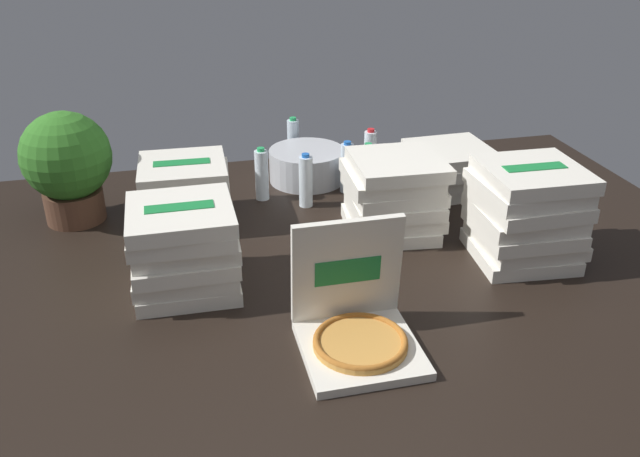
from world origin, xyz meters
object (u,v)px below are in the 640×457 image
pizza_stack_center_near (184,248)px  ice_bucket (307,165)px  pizza_stack_right_near (393,195)px  water_bottle_5 (367,170)px  water_bottle_3 (306,181)px  pizza_stack_left_near (185,192)px  water_bottle_2 (370,154)px  potted_plant (67,163)px  water_bottle_4 (293,142)px  pizza_stack_right_far (450,168)px  open_pizza_box (356,322)px  water_bottle_0 (262,175)px  pizza_stack_right_mid (526,214)px  water_bottle_1 (347,168)px

pizza_stack_center_near → ice_bucket: pizza_stack_center_near is taller
pizza_stack_right_near → pizza_stack_center_near: size_ratio=1.07×
pizza_stack_right_near → water_bottle_5: bearing=88.8°
water_bottle_3 → pizza_stack_left_near: bearing=-176.4°
water_bottle_2 → water_bottle_3: size_ratio=1.00×
ice_bucket → potted_plant: potted_plant is taller
water_bottle_3 → potted_plant: potted_plant is taller
water_bottle_2 → water_bottle_5: same height
pizza_stack_center_near → water_bottle_4: pizza_stack_center_near is taller
pizza_stack_left_near → ice_bucket: pizza_stack_left_near is taller
pizza_stack_left_near → pizza_stack_center_near: bearing=-93.4°
pizza_stack_right_far → open_pizza_box: bearing=-125.8°
pizza_stack_right_near → water_bottle_2: pizza_stack_right_near is taller
open_pizza_box → pizza_stack_right_near: (0.36, 0.70, 0.07)m
open_pizza_box → water_bottle_0: 1.13m
pizza_stack_right_mid → water_bottle_3: 0.94m
water_bottle_0 → water_bottle_1: size_ratio=1.00×
open_pizza_box → water_bottle_4: bearing=85.6°
pizza_stack_right_far → water_bottle_4: 0.80m
pizza_stack_right_near → water_bottle_1: 0.43m
ice_bucket → water_bottle_1: (0.15, -0.17, 0.04)m
water_bottle_0 → water_bottle_1: same height
pizza_stack_right_far → water_bottle_1: 0.47m
pizza_stack_left_near → water_bottle_2: bearing=17.8°
open_pizza_box → pizza_stack_right_far: 1.27m
ice_bucket → pizza_stack_left_near: bearing=-151.8°
pizza_stack_center_near → water_bottle_4: size_ratio=1.54×
pizza_stack_left_near → water_bottle_4: bearing=43.9°
pizza_stack_right_mid → pizza_stack_center_near: (-1.23, 0.08, -0.03)m
open_pizza_box → ice_bucket: size_ratio=1.05×
water_bottle_4 → water_bottle_5: same height
pizza_stack_center_near → pizza_stack_left_near: bearing=86.6°
pizza_stack_right_mid → pizza_stack_right_far: size_ratio=0.99×
water_bottle_0 → water_bottle_3: 0.21m
water_bottle_1 → pizza_stack_right_mid: bearing=-57.8°
pizza_stack_center_near → open_pizza_box: bearing=-43.6°
open_pizza_box → water_bottle_3: size_ratio=1.55×
pizza_stack_center_near → potted_plant: size_ratio=0.80×
pizza_stack_right_mid → pizza_stack_center_near: size_ratio=1.04×
pizza_stack_center_near → water_bottle_2: 1.22m
pizza_stack_right_far → potted_plant: potted_plant is taller
open_pizza_box → pizza_stack_right_mid: size_ratio=0.97×
pizza_stack_right_far → water_bottle_5: 0.38m
pizza_stack_right_near → open_pizza_box: bearing=-116.9°
pizza_stack_center_near → potted_plant: 0.78m
ice_bucket → pizza_stack_center_near: bearing=-126.1°
pizza_stack_right_near → pizza_stack_left_near: bearing=161.0°
water_bottle_3 → ice_bucket: bearing=76.6°
water_bottle_3 → water_bottle_0: bearing=146.2°
water_bottle_2 → water_bottle_5: bearing=-110.7°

